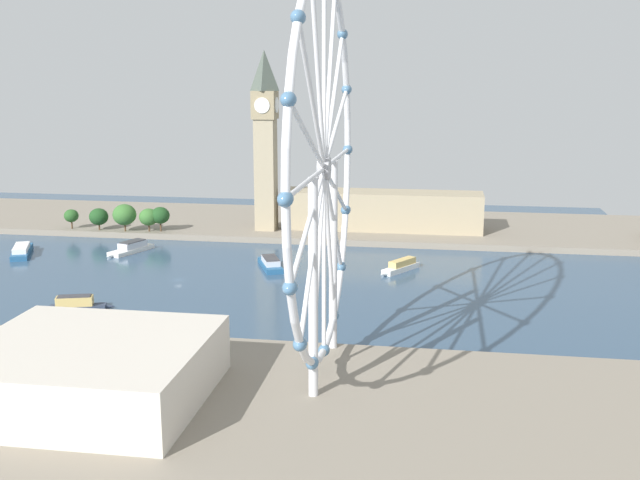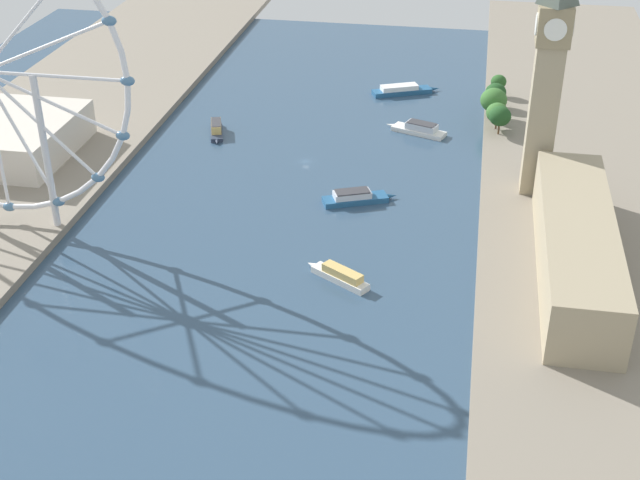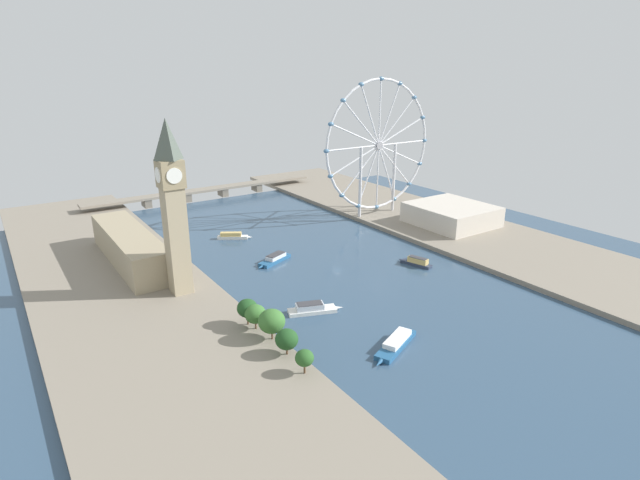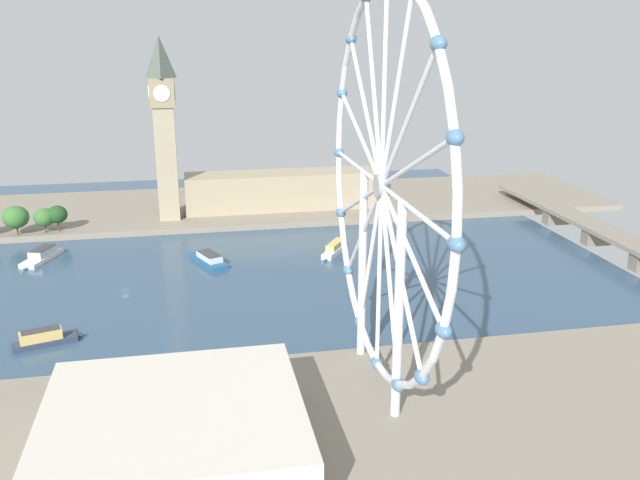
# 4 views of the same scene
# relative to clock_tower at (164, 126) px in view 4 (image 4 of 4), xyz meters

# --- Properties ---
(ground_plane) EXTENTS (402.86, 402.86, 0.00)m
(ground_plane) POSITION_rel_clock_tower_xyz_m (90.76, -15.88, -49.79)
(ground_plane) COLOR #334C66
(riverbank_left) EXTENTS (90.00, 520.00, 3.00)m
(riverbank_left) POSITION_rel_clock_tower_xyz_m (-25.67, -15.88, -48.29)
(riverbank_left) COLOR gray
(riverbank_left) RESTS_ON ground_plane
(riverbank_right) EXTENTS (90.00, 520.00, 3.00)m
(riverbank_right) POSITION_rel_clock_tower_xyz_m (207.19, -15.88, -48.29)
(riverbank_right) COLOR gray
(riverbank_right) RESTS_ON ground_plane
(clock_tower) EXTENTS (12.61, 12.61, 89.91)m
(clock_tower) POSITION_rel_clock_tower_xyz_m (0.00, 0.00, 0.00)
(clock_tower) COLOR tan
(clock_tower) RESTS_ON riverbank_left
(parliament_block) EXTENTS (22.00, 101.19, 19.42)m
(parliament_block) POSITION_rel_clock_tower_xyz_m (-10.63, 58.60, -37.08)
(parliament_block) COLOR tan
(parliament_block) RESTS_ON riverbank_left
(tree_row_embankment) EXTENTS (13.53, 56.26, 13.93)m
(tree_row_embankment) POSITION_rel_clock_tower_xyz_m (14.76, -69.70, -38.98)
(tree_row_embankment) COLOR #513823
(tree_row_embankment) RESTS_ON riverbank_left
(ferris_wheel) EXTENTS (103.64, 3.20, 105.89)m
(ferris_wheel) POSITION_rel_clock_tower_xyz_m (182.65, 57.93, 7.30)
(ferris_wheel) COLOR silver
(ferris_wheel) RESTS_ON riverbank_right
(riverside_hall) EXTENTS (52.08, 56.14, 14.75)m
(riverside_hall) POSITION_rel_clock_tower_xyz_m (210.77, 4.22, -39.41)
(riverside_hall) COLOR beige
(riverside_hall) RESTS_ON riverbank_right
(river_bridge) EXTENTS (214.86, 13.67, 9.05)m
(river_bridge) POSITION_rel_clock_tower_xyz_m (90.76, 193.89, -42.92)
(river_bridge) COLOR gray
(river_bridge) RESTS_ON ground_plane
(tour_boat_0) EXTENTS (10.46, 22.66, 5.42)m
(tour_boat_0) POSITION_rel_clock_tower_xyz_m (134.95, -37.28, -47.53)
(tour_boat_0) COLOR #2D384C
(tour_boat_0) RESTS_ON ground_plane
(tour_boat_1) EXTENTS (22.92, 16.23, 4.91)m
(tour_boat_1) POSITION_rel_clock_tower_xyz_m (62.55, 72.14, -47.72)
(tour_boat_1) COLOR white
(tour_boat_1) RESTS_ON ground_plane
(tour_boat_2) EXTENTS (28.05, 15.93, 4.95)m
(tour_boat_2) POSITION_rel_clock_tower_xyz_m (65.46, 16.60, -47.82)
(tour_boat_2) COLOR #235684
(tour_boat_2) RESTS_ON ground_plane
(tour_boat_4) EXTENTS (27.90, 15.14, 5.16)m
(tour_boat_4) POSITION_rel_clock_tower_xyz_m (47.23, -53.83, -47.72)
(tour_boat_4) COLOR white
(tour_boat_4) RESTS_ON ground_plane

